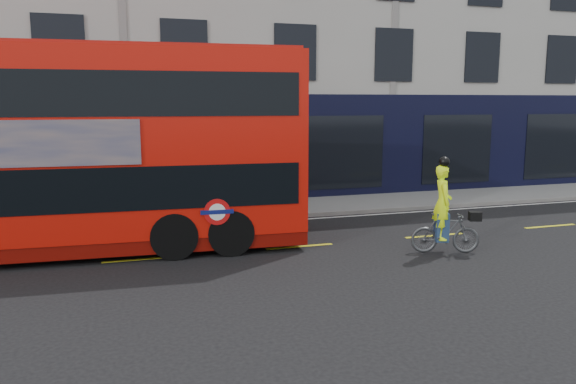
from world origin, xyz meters
name	(u,v)px	position (x,y,z in m)	size (l,w,h in m)	color
ground	(145,278)	(0.00, 0.00, 0.00)	(120.00, 120.00, 0.00)	black
pavement	(133,217)	(0.00, 6.50, 0.06)	(60.00, 3.00, 0.12)	gray
kerb	(135,226)	(0.00, 5.00, 0.07)	(60.00, 0.12, 0.13)	slate
building_terrace	(119,9)	(0.00, 12.94, 7.49)	(50.00, 10.07, 15.00)	#A1A098
road_edge_line	(135,230)	(0.00, 4.70, 0.00)	(58.00, 0.10, 0.01)	silver
lane_dashes	(141,259)	(0.00, 1.50, 0.00)	(58.00, 0.12, 0.01)	yellow
bus	(47,149)	(-2.04, 2.73, 2.59)	(12.65, 3.54, 5.05)	red
cyclist	(444,220)	(7.22, -0.14, 0.83)	(1.75, 1.00, 2.41)	#47494C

